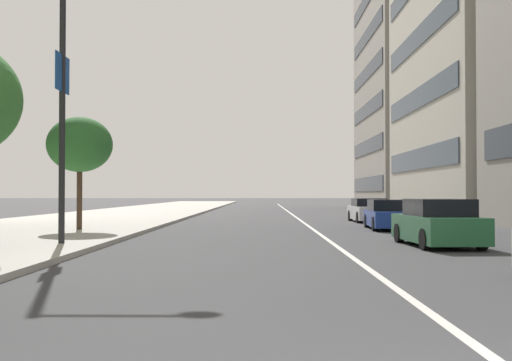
{
  "coord_description": "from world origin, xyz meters",
  "views": [
    {
      "loc": [
        -4.74,
        2.26,
        1.62
      ],
      "look_at": [
        11.47,
        2.42,
        1.94
      ],
      "focal_mm": 44.41,
      "sensor_mm": 36.0,
      "label": 1
    }
  ],
  "objects_px": {
    "car_approaching_light": "(438,224)",
    "street_lamp_with_banners": "(74,63)",
    "car_mid_block_traffic": "(389,215)",
    "street_tree_far_plaza": "(80,145)",
    "car_lead_in_lane": "(369,211)"
  },
  "relations": [
    {
      "from": "car_approaching_light",
      "to": "street_lamp_with_banners",
      "type": "relative_size",
      "value": 0.48
    },
    {
      "from": "car_mid_block_traffic",
      "to": "street_tree_far_plaza",
      "type": "distance_m",
      "value": 13.65
    },
    {
      "from": "car_mid_block_traffic",
      "to": "street_lamp_with_banners",
      "type": "xyz_separation_m",
      "value": [
        -9.81,
        11.18,
        4.82
      ]
    },
    {
      "from": "car_mid_block_traffic",
      "to": "street_lamp_with_banners",
      "type": "relative_size",
      "value": 0.5
    },
    {
      "from": "car_mid_block_traffic",
      "to": "street_lamp_with_banners",
      "type": "distance_m",
      "value": 15.63
    },
    {
      "from": "car_approaching_light",
      "to": "street_tree_far_plaza",
      "type": "height_order",
      "value": "street_tree_far_plaza"
    },
    {
      "from": "street_tree_far_plaza",
      "to": "car_lead_in_lane",
      "type": "bearing_deg",
      "value": -52.94
    },
    {
      "from": "car_approaching_light",
      "to": "street_lamp_with_banners",
      "type": "distance_m",
      "value": 11.91
    },
    {
      "from": "car_mid_block_traffic",
      "to": "car_lead_in_lane",
      "type": "height_order",
      "value": "car_mid_block_traffic"
    },
    {
      "from": "street_tree_far_plaza",
      "to": "car_approaching_light",
      "type": "bearing_deg",
      "value": -115.64
    },
    {
      "from": "car_approaching_light",
      "to": "street_lamp_with_banners",
      "type": "bearing_deg",
      "value": 91.78
    },
    {
      "from": "car_lead_in_lane",
      "to": "street_lamp_with_banners",
      "type": "bearing_deg",
      "value": 144.79
    },
    {
      "from": "car_lead_in_lane",
      "to": "car_approaching_light",
      "type": "bearing_deg",
      "value": 176.47
    },
    {
      "from": "car_mid_block_traffic",
      "to": "street_lamp_with_banners",
      "type": "bearing_deg",
      "value": 134.0
    },
    {
      "from": "street_lamp_with_banners",
      "to": "street_tree_far_plaza",
      "type": "height_order",
      "value": "street_lamp_with_banners"
    }
  ]
}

